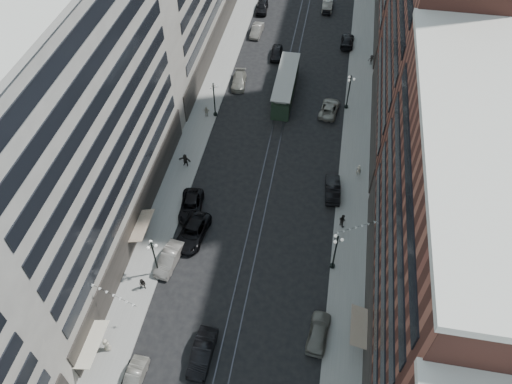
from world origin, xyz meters
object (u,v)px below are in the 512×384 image
Objects in this scene: car_11 at (329,108)px; pedestrian_9 at (371,60)px; car_5 at (202,353)px; car_7 at (191,206)px; car_10 at (333,189)px; pedestrian_7 at (342,220)px; car_2 at (193,232)px; car_4 at (319,332)px; streetcar at (285,86)px; pedestrian_2 at (143,284)px; pedestrian_1 at (106,345)px; car_extra_2 at (257,30)px; car_extra_0 at (169,259)px; car_extra_1 at (328,7)px; car_1 at (134,379)px; lamppost_se_far at (335,251)px; car_8 at (239,81)px; pedestrian_6 at (207,112)px; car_12 at (347,41)px; car_14 at (327,4)px; car_9 at (262,7)px; lamppost_sw_far at (155,257)px; lamppost_se_mid at (349,91)px; pedestrian_8 at (359,170)px; car_13 at (277,53)px; lamppost_sw_mid at (214,98)px; pedestrian_5 at (185,160)px.

car_11 is 3.11× the size of pedestrian_9.
car_5 reaches higher than car_7.
pedestrian_7 reaches higher than car_10.
car_2 reaches higher than car_4.
streetcar is 7.78× the size of pedestrian_2.
pedestrian_1 reaches higher than car_extra_2.
car_2 reaches higher than car_extra_0.
car_extra_0 is at bearing 81.79° from car_extra_1.
car_2 is at bearing -103.58° from streetcar.
car_11 is 20.87m from pedestrian_7.
pedestrian_2 is at bearing 105.87° from car_1.
car_8 is (-16.53, 30.90, -2.37)m from lamppost_se_far.
car_1 is (-17.00, -15.70, -2.39)m from lamppost_se_far.
car_extra_2 is at bearing -109.27° from pedestrian_6.
pedestrian_7 is 1.07× the size of pedestrian_9.
car_extra_2 is (0.84, 40.61, 0.01)m from car_7.
car_12 is at bearing 37.06° from car_8.
car_14 is 60.72m from car_extra_0.
car_4 is 18.66m from pedestrian_2.
car_9 is at bearing -54.41° from car_11.
lamppost_se_mid is at bearing 60.10° from lamppost_sw_far.
lamppost_sw_far is 1.08× the size of car_12.
car_14 is at bearing -68.88° from car_12.
lamppost_se_mid is 3.07× the size of pedestrian_1.
car_5 is 9.20m from pedestrian_1.
car_12 is at bearing 77.21° from car_2.
car_5 is at bearing 100.64° from pedestrian_7.
car_10 reaches higher than car_extra_1.
lamppost_se_mid is at bearing 93.85° from car_12.
car_extra_1 is (-4.09, 64.31, -0.14)m from car_4.
car_12 reaches higher than car_11.
lamppost_se_far is 3.07× the size of pedestrian_1.
pedestrian_7 reaches higher than pedestrian_8.
pedestrian_8 is at bearing 64.72° from car_5.
streetcar is 2.77× the size of car_13.
car_5 reaches higher than car_extra_2.
car_extra_0 is at bearing 34.09° from car_10.
car_12 is (-0.80, 45.16, -2.35)m from lamppost_se_far.
lamppost_se_far is 0.92× the size of car_2.
lamppost_se_far is at bearing -67.61° from car_extra_2.
car_5 is 11.57m from car_extra_0.
lamppost_se_mid reaches higher than car_extra_2.
lamppost_sw_mid reaches higher than car_extra_1.
car_9 is at bearing -62.84° from pedestrian_8.
car_extra_0 is (1.93, -25.05, -0.20)m from pedestrian_6.
car_12 is (17.60, 22.16, -2.35)m from lamppost_sw_mid.
car_10 is (15.73, -20.03, 0.10)m from car_8.
pedestrian_5 is (-19.88, 12.41, -2.04)m from lamppost_se_far.
car_2 is 17.89m from car_10.
car_4 is 28.14m from pedestrian_5.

